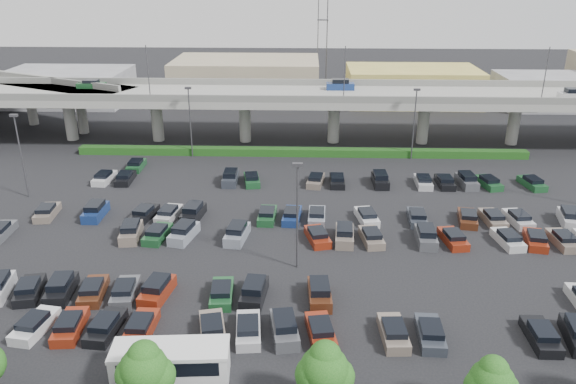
# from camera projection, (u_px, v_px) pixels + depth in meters

# --- Properties ---
(ground) EXTENTS (280.00, 280.00, 0.00)m
(ground) POSITION_uv_depth(u_px,v_px,m) (298.00, 230.00, 59.89)
(ground) COLOR black
(overpass) EXTENTS (150.00, 13.00, 15.80)m
(overpass) POSITION_uv_depth(u_px,v_px,m) (301.00, 99.00, 86.89)
(overpass) COLOR gray
(overpass) RESTS_ON ground
(on_ramp) EXTENTS (50.93, 30.13, 8.80)m
(on_ramp) POSITION_uv_depth(u_px,v_px,m) (7.00, 83.00, 98.79)
(on_ramp) COLOR gray
(on_ramp) RESTS_ON ground
(hedge) EXTENTS (66.00, 1.60, 1.10)m
(hedge) POSITION_uv_depth(u_px,v_px,m) (301.00, 152.00, 82.82)
(hedge) COLOR #184113
(hedge) RESTS_ON ground
(tree_row) EXTENTS (65.07, 3.66, 5.94)m
(tree_row) POSITION_uv_depth(u_px,v_px,m) (303.00, 369.00, 33.98)
(tree_row) COLOR #332316
(tree_row) RESTS_ON ground
(shuttle_bus) EXTENTS (8.07, 3.28, 2.53)m
(shuttle_bus) POSITION_uv_depth(u_px,v_px,m) (171.00, 361.00, 37.91)
(shuttle_bus) COLOR white
(shuttle_bus) RESTS_ON ground
(parked_cars) EXTENTS (63.09, 41.57, 1.67)m
(parked_cars) POSITION_uv_depth(u_px,v_px,m) (305.00, 244.00, 55.55)
(parked_cars) COLOR silver
(parked_cars) RESTS_ON ground
(light_poles) EXTENTS (66.90, 48.38, 10.30)m
(light_poles) POSITION_uv_depth(u_px,v_px,m) (260.00, 168.00, 59.52)
(light_poles) COLOR #46454A
(light_poles) RESTS_ON ground
(distant_buildings) EXTENTS (138.00, 24.00, 9.00)m
(distant_buildings) POSITION_uv_depth(u_px,v_px,m) (364.00, 82.00, 115.31)
(distant_buildings) COLOR slate
(distant_buildings) RESTS_ON ground
(comm_tower) EXTENTS (2.40, 2.40, 30.00)m
(comm_tower) POSITION_uv_depth(u_px,v_px,m) (323.00, 17.00, 122.38)
(comm_tower) COLOR #46454A
(comm_tower) RESTS_ON ground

